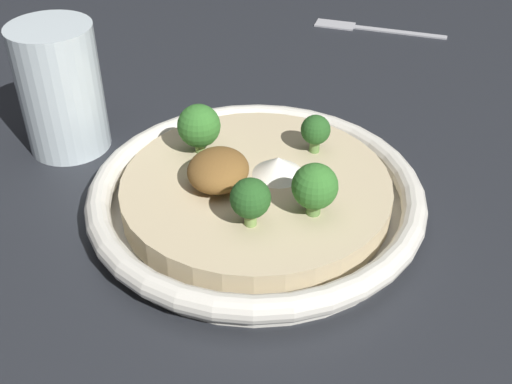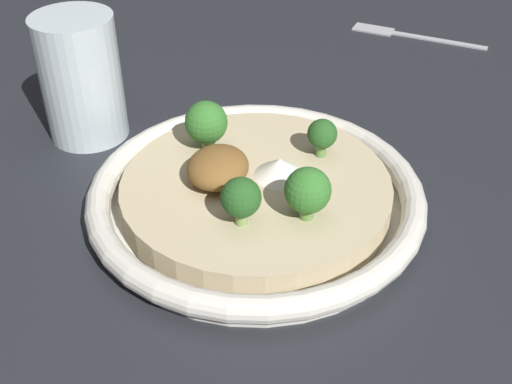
% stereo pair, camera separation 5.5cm
% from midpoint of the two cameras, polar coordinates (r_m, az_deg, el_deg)
% --- Properties ---
extents(ground_plane, '(6.00, 6.00, 0.00)m').
position_cam_midpoint_polar(ground_plane, '(0.56, 2.80, -1.77)').
color(ground_plane, '#23262B').
extents(risotto_bowl, '(0.29, 0.29, 0.03)m').
position_cam_midpoint_polar(risotto_bowl, '(0.55, 2.85, -0.38)').
color(risotto_bowl, silver).
rests_on(risotto_bowl, ground_plane).
extents(cheese_sprinkle, '(0.04, 0.04, 0.02)m').
position_cam_midpoint_polar(cheese_sprinkle, '(0.54, 4.99, 2.11)').
color(cheese_sprinkle, white).
rests_on(cheese_sprinkle, risotto_bowl).
extents(crispy_onion_garnish, '(0.06, 0.05, 0.03)m').
position_cam_midpoint_polar(crispy_onion_garnish, '(0.53, -0.46, 2.11)').
color(crispy_onion_garnish, brown).
rests_on(crispy_onion_garnish, risotto_bowl).
extents(broccoli_back_left, '(0.03, 0.03, 0.04)m').
position_cam_midpoint_polar(broccoli_back_left, '(0.56, 8.68, 4.96)').
color(broccoli_back_left, '#668E47').
rests_on(broccoli_back_left, risotto_bowl).
extents(broccoli_back, '(0.04, 0.04, 0.04)m').
position_cam_midpoint_polar(broccoli_back, '(0.49, 7.82, -0.04)').
color(broccoli_back, '#668E47').
rests_on(broccoli_back, risotto_bowl).
extents(broccoli_back_right, '(0.03, 0.03, 0.04)m').
position_cam_midpoint_polar(broccoli_back_right, '(0.48, 1.91, -0.68)').
color(broccoli_back_right, '#84A856').
rests_on(broccoli_back_right, risotto_bowl).
extents(broccoli_front, '(0.04, 0.04, 0.05)m').
position_cam_midpoint_polar(broccoli_front, '(0.57, -1.70, 6.08)').
color(broccoli_front, '#759E4C').
rests_on(broccoli_front, risotto_bowl).
extents(drinking_glass, '(0.08, 0.08, 0.12)m').
position_cam_midpoint_polar(drinking_glass, '(0.65, -12.96, 9.76)').
color(drinking_glass, silver).
rests_on(drinking_glass, ground_plane).
extents(fork_utensil, '(0.03, 0.18, 0.00)m').
position_cam_midpoint_polar(fork_utensil, '(0.91, 14.74, 13.40)').
color(fork_utensil, '#B7B7BC').
rests_on(fork_utensil, ground_plane).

